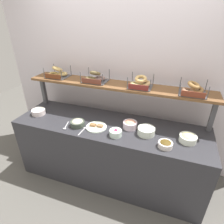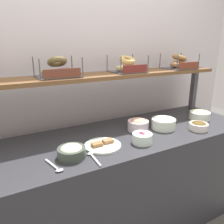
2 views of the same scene
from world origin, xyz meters
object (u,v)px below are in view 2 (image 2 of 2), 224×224
Objects in this scene: bowl_chocolate_spread at (199,126)px; bowl_tuna_salad at (72,151)px; bagel_basket_plain at (127,66)px; bowl_egg_salad at (200,115)px; bowl_beet_salad at (142,138)px; serving_plate_white at (103,145)px; bagel_basket_everything at (179,63)px; bowl_cream_cheese at (163,122)px; serving_spoon_near_plate at (56,167)px; serving_spoon_by_edge at (93,157)px; bagel_basket_poppy at (58,70)px; bowl_lox_spread at (138,124)px.

bowl_chocolate_spread is 0.86× the size of bowl_tuna_salad.
bagel_basket_plain is (-0.39, 0.47, 0.44)m from bowl_chocolate_spread.
bowl_tuna_salad is at bearing -174.64° from bowl_egg_salad.
bowl_beet_salad is 0.77m from bowl_egg_salad.
bowl_chocolate_spread reaches higher than serving_plate_white.
bowl_beet_salad and bowl_tuna_salad have the same top height.
bowl_chocolate_spread is 0.66m from bagel_basket_everything.
serving_spoon_near_plate is at bearing -168.84° from bowl_cream_cheese.
bowl_tuna_salad is 0.97× the size of serving_spoon_by_edge.
bagel_basket_poppy is at bearing 156.89° from bowl_cream_cheese.
bowl_chocolate_spread is at bearing -1.92° from bowl_beet_salad.
bowl_beet_salad is at bearing 4.03° from serving_spoon_by_edge.
bowl_cream_cheese is 0.92m from bagel_basket_poppy.
bagel_basket_everything is (0.18, 0.45, 0.44)m from bowl_chocolate_spread.
serving_spoon_by_edge is (0.11, -0.07, -0.03)m from bowl_tuna_salad.
bowl_cream_cheese is 0.72m from serving_spoon_by_edge.
serving_spoon_near_plate is 1.03m from bagel_basket_plain.
serving_spoon_near_plate is 0.60× the size of bagel_basket_plain.
serving_plate_white is 0.37m from serving_spoon_near_plate.
bagel_basket_plain is at bearing 32.47° from bowl_tuna_salad.
bowl_chocolate_spread is 1.17m from bagel_basket_poppy.
bowl_beet_salad is 0.77× the size of bowl_egg_salad.
bowl_egg_salad is at bearing 4.39° from serving_plate_white.
serving_spoon_by_edge is 0.86m from bagel_basket_plain.
bowl_chocolate_spread is 0.51× the size of bagel_basket_plain.
bagel_basket_everything is (1.16, -0.02, 0.00)m from bagel_basket_poppy.
serving_spoon_near_plate is at bearing -161.11° from bowl_lox_spread.
bagel_basket_poppy reaches higher than bagel_basket_everything.
bowl_beet_salad is 0.23m from bowl_lox_spread.
bagel_basket_poppy is at bearing 113.49° from serving_plate_white.
bagel_basket_poppy reaches higher than bowl_tuna_salad.
bagel_basket_poppy is at bearing 178.82° from bagel_basket_everything.
bowl_beet_salad reaches higher than serving_plate_white.
bagel_basket_everything reaches higher than serving_plate_white.
bowl_lox_spread is at bearing 62.02° from bowl_beet_salad.
bowl_cream_cheese reaches higher than bowl_lox_spread.
bowl_chocolate_spread is 0.48× the size of bagel_basket_poppy.
serving_plate_white is at bearing -160.10° from bagel_basket_everything.
bagel_basket_poppy is (-0.54, 0.25, 0.43)m from bowl_lox_spread.
bowl_chocolate_spread is at bearing -112.14° from bagel_basket_everything.
bowl_cream_cheese is 0.95m from serving_spoon_near_plate.
bowl_beet_salad is 0.80× the size of serving_spoon_near_plate.
serving_spoon_near_plate is (-0.35, -0.12, -0.00)m from serving_plate_white.
bowl_beet_salad is 0.46× the size of bagel_basket_poppy.
bagel_basket_plain is (0.42, 0.37, 0.47)m from serving_plate_white.
bowl_cream_cheese is at bearing 11.16° from serving_spoon_near_plate.
serving_plate_white is 0.86× the size of bagel_basket_plain.
bowl_egg_salad is 0.52m from bagel_basket_everything.
bagel_basket_poppy reaches higher than serving_spoon_near_plate.
bowl_egg_salad is 1.02× the size of serving_spoon_by_edge.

